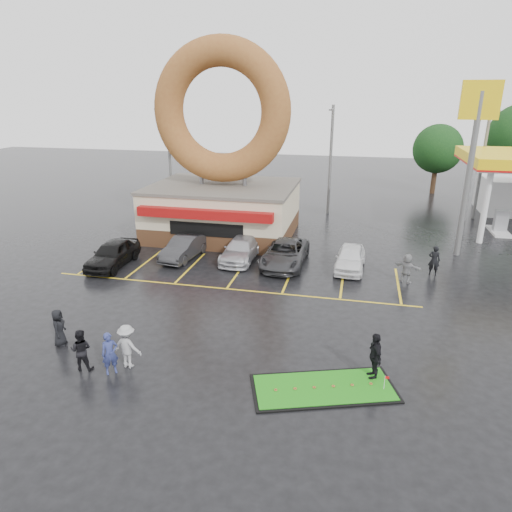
% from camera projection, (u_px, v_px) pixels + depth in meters
% --- Properties ---
extents(ground, '(120.00, 120.00, 0.00)m').
position_uv_depth(ground, '(206.00, 318.00, 21.28)').
color(ground, black).
rests_on(ground, ground).
extents(donut_shop, '(10.20, 8.70, 13.50)m').
position_uv_depth(donut_shop, '(223.00, 174.00, 32.31)').
color(donut_shop, '#472B19').
rests_on(donut_shop, ground).
extents(shell_sign, '(2.20, 0.36, 10.60)m').
position_uv_depth(shell_sign, '(475.00, 138.00, 27.08)').
color(shell_sign, slate).
rests_on(shell_sign, ground).
extents(streetlight_left, '(0.40, 2.21, 9.00)m').
position_uv_depth(streetlight_left, '(169.00, 155.00, 40.04)').
color(streetlight_left, slate).
rests_on(streetlight_left, ground).
extents(streetlight_mid, '(0.40, 2.21, 9.00)m').
position_uv_depth(streetlight_mid, '(330.00, 158.00, 38.02)').
color(streetlight_mid, slate).
rests_on(streetlight_mid, ground).
extents(streetlight_right, '(0.40, 2.21, 9.00)m').
position_uv_depth(streetlight_right, '(483.00, 161.00, 36.43)').
color(streetlight_right, slate).
rests_on(streetlight_right, ground).
extents(tree_far_d, '(4.90, 4.90, 7.00)m').
position_uv_depth(tree_far_d, '(438.00, 149.00, 46.18)').
color(tree_far_d, '#332114').
rests_on(tree_far_d, ground).
extents(car_black, '(1.90, 4.57, 1.55)m').
position_uv_depth(car_black, '(113.00, 254.00, 27.39)').
color(car_black, black).
rests_on(car_black, ground).
extents(car_dgrey, '(2.02, 4.39, 1.40)m').
position_uv_depth(car_dgrey, '(184.00, 248.00, 28.71)').
color(car_dgrey, '#29282A').
rests_on(car_dgrey, ground).
extents(car_silver, '(1.96, 4.66, 1.34)m').
position_uv_depth(car_silver, '(241.00, 249.00, 28.48)').
color(car_silver, '#ACACB1').
rests_on(car_silver, ground).
extents(car_grey, '(2.52, 5.29, 1.46)m').
position_uv_depth(car_grey, '(285.00, 253.00, 27.58)').
color(car_grey, '#323234').
rests_on(car_grey, ground).
extents(car_white, '(1.85, 4.16, 1.39)m').
position_uv_depth(car_white, '(350.00, 258.00, 26.89)').
color(car_white, white).
rests_on(car_white, ground).
extents(person_blue, '(0.72, 0.69, 1.65)m').
position_uv_depth(person_blue, '(110.00, 353.00, 16.81)').
color(person_blue, navy).
rests_on(person_blue, ground).
extents(person_blackjkt, '(0.91, 0.77, 1.64)m').
position_uv_depth(person_blackjkt, '(81.00, 350.00, 17.05)').
color(person_blackjkt, black).
rests_on(person_blackjkt, ground).
extents(person_hoodie, '(1.19, 0.77, 1.75)m').
position_uv_depth(person_hoodie, '(127.00, 346.00, 17.20)').
color(person_hoodie, gray).
rests_on(person_hoodie, ground).
extents(person_bystander, '(0.70, 0.89, 1.59)m').
position_uv_depth(person_bystander, '(59.00, 328.00, 18.72)').
color(person_bystander, black).
rests_on(person_bystander, ground).
extents(person_cameraman, '(0.72, 1.15, 1.83)m').
position_uv_depth(person_cameraman, '(375.00, 356.00, 16.49)').
color(person_cameraman, black).
rests_on(person_cameraman, ground).
extents(person_walker_near, '(1.58, 1.12, 1.65)m').
position_uv_depth(person_walker_near, '(407.00, 268.00, 25.00)').
color(person_walker_near, gray).
rests_on(person_walker_near, ground).
extents(person_walker_far, '(0.71, 0.54, 1.75)m').
position_uv_depth(person_walker_far, '(434.00, 260.00, 26.02)').
color(person_walker_far, black).
rests_on(person_walker_far, ground).
extents(dumpster, '(2.01, 1.54, 1.30)m').
position_uv_depth(dumpster, '(153.00, 224.00, 34.07)').
color(dumpster, '#19431A').
rests_on(dumpster, ground).
extents(putting_green, '(5.48, 3.69, 0.63)m').
position_uv_depth(putting_green, '(324.00, 388.00, 16.13)').
color(putting_green, black).
rests_on(putting_green, ground).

